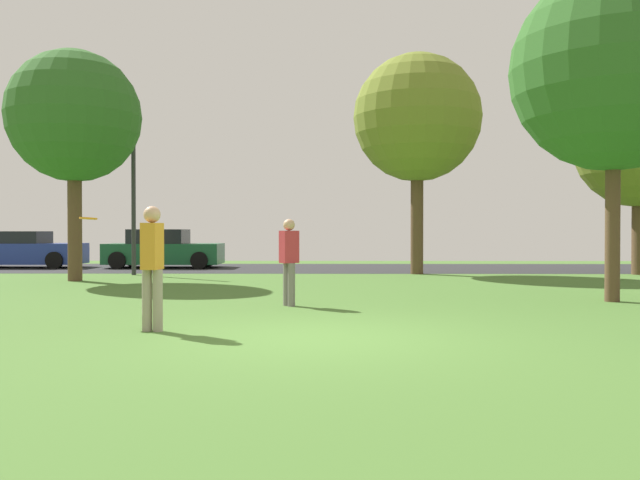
{
  "coord_description": "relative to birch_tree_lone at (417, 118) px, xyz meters",
  "views": [
    {
      "loc": [
        0.14,
        -8.61,
        1.42
      ],
      "look_at": [
        0.0,
        2.25,
        1.26
      ],
      "focal_mm": 36.66,
      "sensor_mm": 36.0,
      "label": 1
    }
  ],
  "objects": [
    {
      "name": "parked_car_green",
      "position": [
        -9.24,
        3.52,
        -4.41
      ],
      "size": [
        4.35,
        2.06,
        1.47
      ],
      "color": "#195633",
      "rests_on": "ground_plane"
    },
    {
      "name": "parked_car_blue",
      "position": [
        -14.68,
        3.47,
        -4.44
      ],
      "size": [
        4.51,
        1.93,
        1.4
      ],
      "color": "#233893",
      "rests_on": "ground_plane"
    },
    {
      "name": "street_lamp_post",
      "position": [
        -9.14,
        -0.59,
        -2.84
      ],
      "size": [
        0.14,
        0.14,
        4.5
      ],
      "primitive_type": "cylinder",
      "color": "#2D2D33",
      "rests_on": "ground_plane"
    },
    {
      "name": "frisbee_disc",
      "position": [
        -6.64,
        -11.3,
        -3.48
      ],
      "size": [
        0.38,
        0.38,
        0.04
      ],
      "color": "orange"
    },
    {
      "name": "oak_tree_right",
      "position": [
        2.78,
        -8.29,
        -0.47
      ],
      "size": [
        4.05,
        4.05,
        6.66
      ],
      "color": "brown",
      "rests_on": "ground_plane"
    },
    {
      "name": "road_strip",
      "position": [
        -3.04,
        3.21,
        -5.08
      ],
      "size": [
        44.0,
        6.4,
        0.01
      ],
      "primitive_type": "cube",
      "color": "#28282B",
      "rests_on": "ground_plane"
    },
    {
      "name": "person_catcher",
      "position": [
        -3.64,
        -9.13,
        -4.18
      ],
      "size": [
        0.39,
        0.37,
        1.64
      ],
      "rotation": [
        0.0,
        0.0,
        -2.51
      ],
      "color": "slate",
      "rests_on": "ground_plane"
    },
    {
      "name": "oak_tree_left",
      "position": [
        -10.06,
        -3.09,
        -0.47
      ],
      "size": [
        3.7,
        3.7,
        6.5
      ],
      "color": "brown",
      "rests_on": "ground_plane"
    },
    {
      "name": "person_bystander",
      "position": [
        -5.39,
        -12.25,
        -4.1
      ],
      "size": [
        0.3,
        0.35,
        1.77
      ],
      "rotation": [
        0.0,
        0.0,
        1.42
      ],
      "color": "gray",
      "rests_on": "ground_plane"
    },
    {
      "name": "ground_plane",
      "position": [
        -3.04,
        -12.79,
        -5.09
      ],
      "size": [
        44.0,
        44.0,
        0.0
      ],
      "primitive_type": "plane",
      "color": "#47702D"
    },
    {
      "name": "birch_tree_lone",
      "position": [
        0.0,
        0.0,
        0.0
      ],
      "size": [
        4.17,
        4.17,
        7.2
      ],
      "color": "brown",
      "rests_on": "ground_plane"
    }
  ]
}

